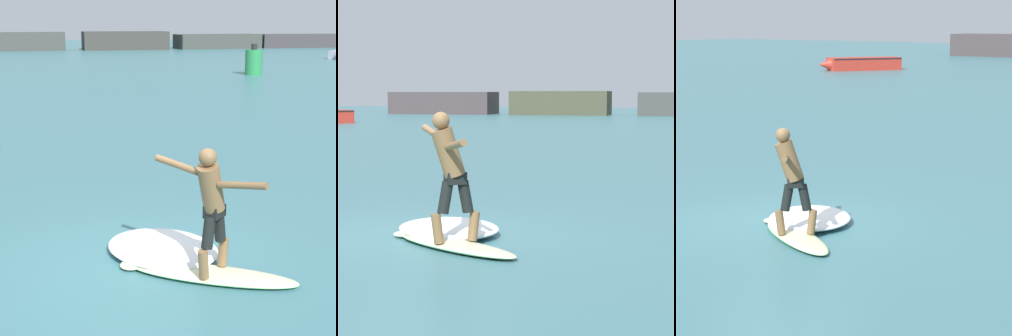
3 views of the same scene
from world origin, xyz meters
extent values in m
plane|color=#3E747D|center=(0.00, 0.00, 0.00)|extent=(200.00, 200.00, 0.00)
cube|color=#433A3B|center=(-25.21, 62.00, 1.07)|extent=(10.26, 4.70, 2.14)
ellipsoid|color=beige|center=(0.92, -0.62, 0.05)|extent=(2.26, 1.61, 0.10)
ellipsoid|color=beige|center=(-0.09, -0.06, 0.05)|extent=(0.43, 0.43, 0.08)
ellipsoid|color=#339E56|center=(0.92, -0.62, 0.05)|extent=(2.28, 1.63, 0.04)
cone|color=black|center=(1.73, -1.07, -0.06)|extent=(0.07, 0.07, 0.14)
cone|color=black|center=(1.67, -0.86, -0.06)|extent=(0.07, 0.07, 0.14)
cone|color=black|center=(1.52, -1.14, -0.06)|extent=(0.07, 0.07, 0.14)
cylinder|color=brown|center=(0.73, -0.79, 0.29)|extent=(0.22, 0.21, 0.40)
cylinder|color=black|center=(0.82, -0.71, 0.69)|extent=(0.27, 0.26, 0.44)
cylinder|color=brown|center=(1.11, -0.46, 0.29)|extent=(0.22, 0.21, 0.40)
cylinder|color=black|center=(1.03, -0.53, 0.69)|extent=(0.27, 0.26, 0.44)
cube|color=black|center=(0.92, -0.62, 0.94)|extent=(0.33, 0.32, 0.16)
cylinder|color=brown|center=(0.85, -0.69, 1.28)|extent=(0.53, 0.51, 0.69)
sphere|color=brown|center=(0.78, -0.75, 1.70)|extent=(0.23, 0.23, 0.23)
cylinder|color=brown|center=(1.11, -1.09, 1.41)|extent=(0.51, 0.57, 0.20)
cylinder|color=brown|center=(0.49, -0.37, 1.53)|extent=(0.51, 0.56, 0.20)
cube|color=red|center=(-23.79, 36.07, 0.45)|extent=(4.10, 5.21, 0.89)
cone|color=red|center=(-25.35, 33.59, 0.45)|extent=(1.23, 1.24, 0.89)
cube|color=black|center=(-23.79, 36.07, 0.82)|extent=(4.11, 5.19, 0.08)
cube|color=black|center=(-22.36, 38.35, 0.49)|extent=(0.45, 0.43, 0.52)
ellipsoid|color=white|center=(0.45, 0.31, 0.10)|extent=(2.19, 2.23, 0.20)
camera|label=1|loc=(-1.29, -7.16, 3.32)|focal=60.00mm
camera|label=2|loc=(4.76, -10.24, 2.05)|focal=85.00mm
camera|label=3|loc=(8.92, -10.04, 3.47)|focal=85.00mm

